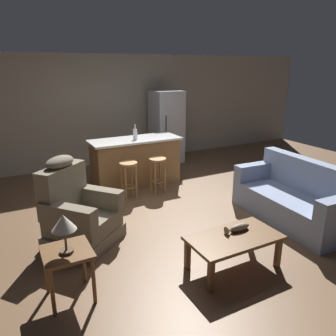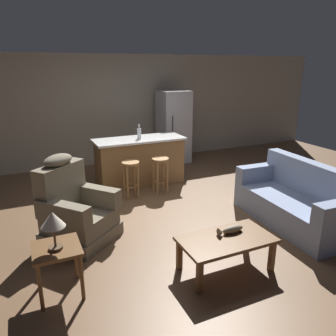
{
  "view_description": "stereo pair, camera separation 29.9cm",
  "coord_description": "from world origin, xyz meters",
  "px_view_note": "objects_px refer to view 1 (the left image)",
  "views": [
    {
      "loc": [
        -2.4,
        -4.56,
        2.34
      ],
      "look_at": [
        -0.03,
        -0.1,
        0.75
      ],
      "focal_mm": 35.0,
      "sensor_mm": 36.0,
      "label": 1
    },
    {
      "loc": [
        -2.13,
        -4.69,
        2.34
      ],
      "look_at": [
        -0.03,
        -0.1,
        0.75
      ],
      "focal_mm": 35.0,
      "sensor_mm": 36.0,
      "label": 2
    }
  ],
  "objects_px": {
    "recliner_near_lamp": "(78,213)",
    "bar_stool_right": "(158,169)",
    "couch": "(295,199)",
    "refrigerator": "(167,127)",
    "end_table": "(68,259)",
    "coffee_table": "(234,240)",
    "bottle_tall_green": "(135,134)",
    "kitchen_island": "(136,162)",
    "bar_stool_left": "(129,174)",
    "table_lamp": "(64,224)",
    "fish_figurine": "(237,228)"
  },
  "relations": [
    {
      "from": "couch",
      "to": "refrigerator",
      "type": "bearing_deg",
      "value": -83.72
    },
    {
      "from": "recliner_near_lamp",
      "to": "bar_stool_right",
      "type": "relative_size",
      "value": 1.76
    },
    {
      "from": "coffee_table",
      "to": "recliner_near_lamp",
      "type": "distance_m",
      "value": 2.1
    },
    {
      "from": "recliner_near_lamp",
      "to": "refrigerator",
      "type": "xyz_separation_m",
      "value": [
        2.92,
        2.96,
        0.46
      ]
    },
    {
      "from": "coffee_table",
      "to": "bar_stool_left",
      "type": "height_order",
      "value": "bar_stool_left"
    },
    {
      "from": "fish_figurine",
      "to": "bar_stool_right",
      "type": "bearing_deg",
      "value": 85.94
    },
    {
      "from": "end_table",
      "to": "bottle_tall_green",
      "type": "height_order",
      "value": "bottle_tall_green"
    },
    {
      "from": "bar_stool_left",
      "to": "bar_stool_right",
      "type": "height_order",
      "value": "same"
    },
    {
      "from": "couch",
      "to": "table_lamp",
      "type": "xyz_separation_m",
      "value": [
        -3.52,
        -0.26,
        0.53
      ]
    },
    {
      "from": "end_table",
      "to": "couch",
      "type": "bearing_deg",
      "value": 3.62
    },
    {
      "from": "end_table",
      "to": "bottle_tall_green",
      "type": "xyz_separation_m",
      "value": [
        1.94,
        2.85,
        0.6
      ]
    },
    {
      "from": "couch",
      "to": "kitchen_island",
      "type": "bearing_deg",
      "value": -56.69
    },
    {
      "from": "kitchen_island",
      "to": "bottle_tall_green",
      "type": "bearing_deg",
      "value": -104.45
    },
    {
      "from": "recliner_near_lamp",
      "to": "table_lamp",
      "type": "bearing_deg",
      "value": -57.5
    },
    {
      "from": "couch",
      "to": "bottle_tall_green",
      "type": "relative_size",
      "value": 6.72
    },
    {
      "from": "fish_figurine",
      "to": "couch",
      "type": "relative_size",
      "value": 0.18
    },
    {
      "from": "couch",
      "to": "bar_stool_right",
      "type": "distance_m",
      "value": 2.46
    },
    {
      "from": "bar_stool_left",
      "to": "table_lamp",
      "type": "bearing_deg",
      "value": -124.18
    },
    {
      "from": "fish_figurine",
      "to": "table_lamp",
      "type": "distance_m",
      "value": 2.01
    },
    {
      "from": "bar_stool_left",
      "to": "bar_stool_right",
      "type": "relative_size",
      "value": 1.0
    },
    {
      "from": "recliner_near_lamp",
      "to": "end_table",
      "type": "bearing_deg",
      "value": -57.74
    },
    {
      "from": "fish_figurine",
      "to": "bottle_tall_green",
      "type": "height_order",
      "value": "bottle_tall_green"
    },
    {
      "from": "coffee_table",
      "to": "bar_stool_left",
      "type": "bearing_deg",
      "value": 96.37
    },
    {
      "from": "couch",
      "to": "kitchen_island",
      "type": "height_order",
      "value": "kitchen_island"
    },
    {
      "from": "kitchen_island",
      "to": "bar_stool_right",
      "type": "distance_m",
      "value": 0.66
    },
    {
      "from": "fish_figurine",
      "to": "coffee_table",
      "type": "bearing_deg",
      "value": -144.19
    },
    {
      "from": "fish_figurine",
      "to": "bar_stool_right",
      "type": "xyz_separation_m",
      "value": [
        0.18,
        2.54,
        0.01
      ]
    },
    {
      "from": "couch",
      "to": "table_lamp",
      "type": "bearing_deg",
      "value": 6.91
    },
    {
      "from": "bar_stool_left",
      "to": "couch",
      "type": "bearing_deg",
      "value": -45.86
    },
    {
      "from": "coffee_table",
      "to": "couch",
      "type": "xyz_separation_m",
      "value": [
        1.68,
        0.59,
        -0.02
      ]
    },
    {
      "from": "fish_figurine",
      "to": "refrigerator",
      "type": "distance_m",
      "value": 4.59
    },
    {
      "from": "table_lamp",
      "to": "coffee_table",
      "type": "bearing_deg",
      "value": -10.25
    },
    {
      "from": "coffee_table",
      "to": "recliner_near_lamp",
      "type": "bearing_deg",
      "value": 134.61
    },
    {
      "from": "bar_stool_left",
      "to": "kitchen_island",
      "type": "bearing_deg",
      "value": 57.54
    },
    {
      "from": "bottle_tall_green",
      "to": "coffee_table",
      "type": "bearing_deg",
      "value": -91.77
    },
    {
      "from": "fish_figurine",
      "to": "end_table",
      "type": "xyz_separation_m",
      "value": [
        -1.95,
        0.29,
        -0.0
      ]
    },
    {
      "from": "coffee_table",
      "to": "bottle_tall_green",
      "type": "xyz_separation_m",
      "value": [
        0.1,
        3.22,
        0.7
      ]
    },
    {
      "from": "coffee_table",
      "to": "kitchen_island",
      "type": "distance_m",
      "value": 3.25
    },
    {
      "from": "coffee_table",
      "to": "kitchen_island",
      "type": "xyz_separation_m",
      "value": [
        0.11,
        3.25,
        0.11
      ]
    },
    {
      "from": "recliner_near_lamp",
      "to": "coffee_table",
      "type": "bearing_deg",
      "value": 4.8
    },
    {
      "from": "table_lamp",
      "to": "refrigerator",
      "type": "relative_size",
      "value": 0.23
    },
    {
      "from": "bar_stool_left",
      "to": "refrigerator",
      "type": "xyz_separation_m",
      "value": [
        1.73,
        1.83,
        0.41
      ]
    },
    {
      "from": "coffee_table",
      "to": "fish_figurine",
      "type": "distance_m",
      "value": 0.17
    },
    {
      "from": "fish_figurine",
      "to": "recliner_near_lamp",
      "type": "xyz_separation_m",
      "value": [
        -1.59,
        1.42,
        -0.04
      ]
    },
    {
      "from": "table_lamp",
      "to": "kitchen_island",
      "type": "distance_m",
      "value": 3.53
    },
    {
      "from": "refrigerator",
      "to": "coffee_table",
      "type": "bearing_deg",
      "value": -107.94
    },
    {
      "from": "recliner_near_lamp",
      "to": "bar_stool_right",
      "type": "height_order",
      "value": "recliner_near_lamp"
    },
    {
      "from": "table_lamp",
      "to": "bottle_tall_green",
      "type": "relative_size",
      "value": 1.42
    },
    {
      "from": "bar_stool_right",
      "to": "kitchen_island",
      "type": "bearing_deg",
      "value": 106.2
    },
    {
      "from": "coffee_table",
      "to": "fish_figurine",
      "type": "height_order",
      "value": "fish_figurine"
    }
  ]
}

